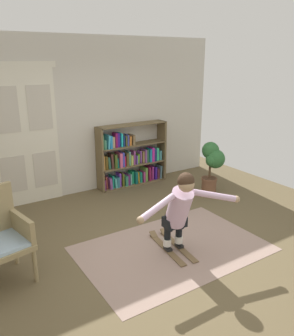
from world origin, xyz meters
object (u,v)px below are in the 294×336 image
Objects in this scene: potted_plant at (212,163)px; skis_pair at (172,246)px; bookshelf at (130,160)px; person_skier at (180,207)px.

potted_plant is 1.08× the size of skis_pair.
bookshelf is 1.49× the size of potted_plant.
bookshelf is 2.78m from person_skier.
potted_plant is at bearing -50.28° from bookshelf.
potted_plant is 0.69× the size of person_skier.
skis_pair is (-1.84, -1.21, -0.59)m from potted_plant.
skis_pair is at bearing -107.57° from bookshelf.
skis_pair is 0.69m from person_skier.
potted_plant is (1.05, -1.27, 0.08)m from bookshelf.
bookshelf is 1.65m from potted_plant.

